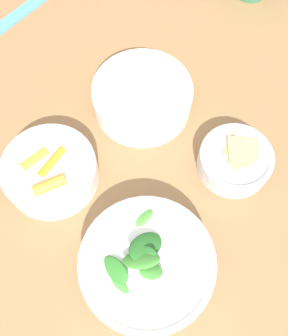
% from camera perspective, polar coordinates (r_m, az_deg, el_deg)
% --- Properties ---
extents(ground_plane, '(10.00, 10.00, 0.00)m').
position_cam_1_polar(ground_plane, '(1.34, -0.68, -13.72)').
color(ground_plane, brown).
extents(dining_table, '(1.26, 1.03, 0.74)m').
position_cam_1_polar(dining_table, '(0.72, -1.24, -4.35)').
color(dining_table, olive).
rests_on(dining_table, ground_plane).
extents(bowl_carrots, '(0.15, 0.15, 0.06)m').
position_cam_1_polar(bowl_carrots, '(0.63, -14.09, -0.39)').
color(bowl_carrots, white).
rests_on(bowl_carrots, dining_table).
extents(bowl_greens, '(0.20, 0.20, 0.09)m').
position_cam_1_polar(bowl_greens, '(0.56, 0.31, -14.38)').
color(bowl_greens, white).
rests_on(bowl_greens, dining_table).
extents(bowl_beans_hotdog, '(0.18, 0.18, 0.06)m').
position_cam_1_polar(bowl_beans_hotdog, '(0.68, -0.25, 10.71)').
color(bowl_beans_hotdog, white).
rests_on(bowl_beans_hotdog, dining_table).
extents(bowl_cookies, '(0.12, 0.12, 0.05)m').
position_cam_1_polar(bowl_cookies, '(0.64, 13.75, 1.29)').
color(bowl_cookies, silver).
rests_on(bowl_cookies, dining_table).
extents(ruler, '(0.25, 0.03, 0.00)m').
position_cam_1_polar(ruler, '(0.91, -16.00, 23.31)').
color(ruler, '#4C99E0').
rests_on(ruler, dining_table).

